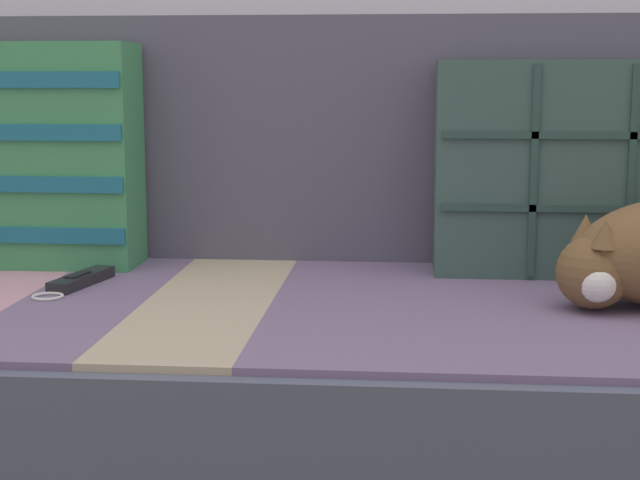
% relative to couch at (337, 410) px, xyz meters
% --- Properties ---
extents(couch, '(1.83, 0.85, 0.36)m').
position_rel_couch_xyz_m(couch, '(0.00, 0.00, 0.00)').
color(couch, brown).
rests_on(couch, ground_plane).
extents(sofa_backrest, '(1.80, 0.14, 0.44)m').
position_rel_couch_xyz_m(sofa_backrest, '(-0.00, 0.36, 0.41)').
color(sofa_backrest, '#514C60').
rests_on(sofa_backrest, couch).
extents(throw_pillow_quilted, '(0.47, 0.14, 0.36)m').
position_rel_couch_xyz_m(throw_pillow_quilted, '(0.39, 0.21, 0.37)').
color(throw_pillow_quilted, '#38514C').
rests_on(throw_pillow_quilted, couch).
extents(throw_pillow_striped, '(0.38, 0.14, 0.39)m').
position_rel_couch_xyz_m(throw_pillow_striped, '(-0.56, 0.21, 0.38)').
color(throw_pillow_striped, '#3D8956').
rests_on(throw_pillow_striped, couch).
extents(game_remote_near, '(0.08, 0.21, 0.02)m').
position_rel_couch_xyz_m(game_remote_near, '(-0.42, 0.03, 0.19)').
color(game_remote_near, black).
rests_on(game_remote_near, couch).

